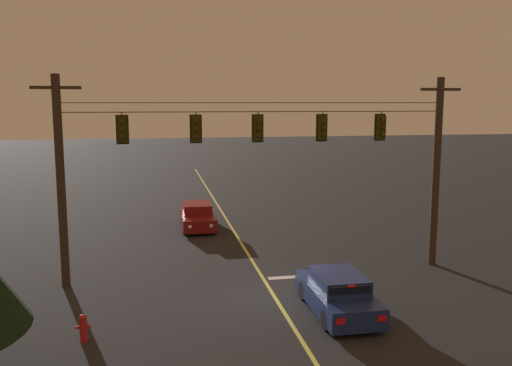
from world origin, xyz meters
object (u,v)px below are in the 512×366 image
object	(u,v)px
traffic_light_leftmost	(122,130)
traffic_light_right_inner	(323,128)
traffic_light_centre	(258,128)
car_oncoming_lead	(197,216)
traffic_light_rightmost	(381,127)
traffic_light_left_inner	(196,129)
fire_hydrant	(83,327)
car_waiting_near_lane	(338,294)

from	to	relation	value
traffic_light_leftmost	traffic_light_right_inner	bearing A→B (deg)	0.00
traffic_light_centre	car_oncoming_lead	world-z (taller)	traffic_light_centre
traffic_light_centre	traffic_light_rightmost	size ratio (longest dim) A/B	1.00
traffic_light_left_inner	fire_hydrant	size ratio (longest dim) A/B	1.45
traffic_light_leftmost	traffic_light_rightmost	xyz separation A→B (m)	(10.40, 0.00, 0.00)
car_waiting_near_lane	traffic_light_centre	bearing A→B (deg)	112.65
traffic_light_left_inner	car_waiting_near_lane	distance (m)	8.18
traffic_light_centre	car_oncoming_lead	distance (m)	10.50
car_waiting_near_lane	car_oncoming_lead	bearing A→B (deg)	105.35
traffic_light_rightmost	fire_hydrant	world-z (taller)	traffic_light_rightmost
traffic_light_centre	fire_hydrant	world-z (taller)	traffic_light_centre
traffic_light_leftmost	car_waiting_near_lane	bearing A→B (deg)	-32.14
car_oncoming_lead	traffic_light_rightmost	bearing A→B (deg)	-51.85
traffic_light_right_inner	fire_hydrant	world-z (taller)	traffic_light_right_inner
traffic_light_left_inner	car_waiting_near_lane	size ratio (longest dim) A/B	0.28
car_oncoming_lead	fire_hydrant	distance (m)	14.78
traffic_light_left_inner	traffic_light_rightmost	size ratio (longest dim) A/B	1.00
traffic_light_left_inner	car_oncoming_lead	xyz separation A→B (m)	(0.65, 8.86, -5.34)
traffic_light_right_inner	car_waiting_near_lane	world-z (taller)	traffic_light_right_inner
car_waiting_near_lane	fire_hydrant	distance (m)	8.16
traffic_light_rightmost	car_waiting_near_lane	distance (m)	7.70
traffic_light_right_inner	car_waiting_near_lane	distance (m)	7.00
traffic_light_leftmost	fire_hydrant	bearing A→B (deg)	-101.08
traffic_light_centre	car_waiting_near_lane	bearing A→B (deg)	-67.35
traffic_light_centre	traffic_light_rightmost	bearing A→B (deg)	0.00
traffic_light_right_inner	traffic_light_rightmost	distance (m)	2.51
traffic_light_left_inner	fire_hydrant	world-z (taller)	traffic_light_left_inner
traffic_light_right_inner	traffic_light_centre	bearing A→B (deg)	180.00
traffic_light_right_inner	car_waiting_near_lane	size ratio (longest dim) A/B	0.28
traffic_light_left_inner	traffic_light_rightmost	xyz separation A→B (m)	(7.62, 0.00, 0.00)
car_oncoming_lead	traffic_light_left_inner	bearing A→B (deg)	-94.23
traffic_light_left_inner	traffic_light_centre	distance (m)	2.45
traffic_light_centre	traffic_light_left_inner	bearing A→B (deg)	180.00
car_oncoming_lead	traffic_light_right_inner	bearing A→B (deg)	-63.35
traffic_light_rightmost	car_oncoming_lead	distance (m)	12.47
traffic_light_left_inner	traffic_light_right_inner	size ratio (longest dim) A/B	1.00
fire_hydrant	car_oncoming_lead	bearing A→B (deg)	72.41
traffic_light_left_inner	car_oncoming_lead	world-z (taller)	traffic_light_left_inner
traffic_light_leftmost	traffic_light_rightmost	world-z (taller)	same
traffic_light_leftmost	car_oncoming_lead	xyz separation A→B (m)	(3.44, 8.86, -5.34)
traffic_light_left_inner	traffic_light_centre	size ratio (longest dim) A/B	1.00
traffic_light_centre	car_waiting_near_lane	size ratio (longest dim) A/B	0.28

